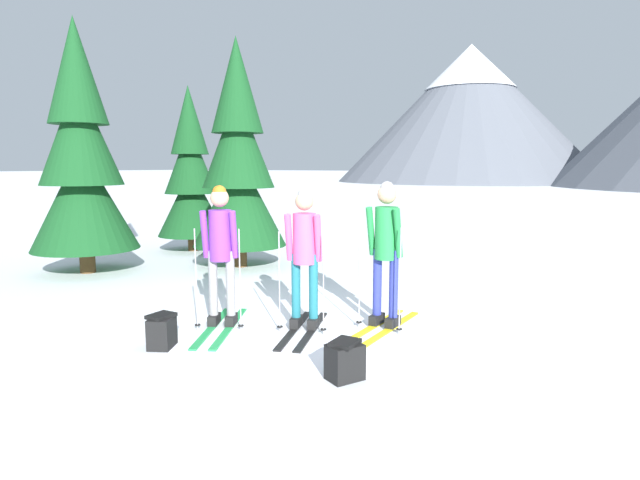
% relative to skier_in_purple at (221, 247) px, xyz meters
% --- Properties ---
extents(ground_plane, '(400.00, 400.00, 0.00)m').
position_rel_skier_in_purple_xyz_m(ground_plane, '(0.99, 0.45, -1.00)').
color(ground_plane, white).
extents(skier_in_purple, '(1.03, 1.63, 1.76)m').
position_rel_skier_in_purple_xyz_m(skier_in_purple, '(0.00, 0.00, 0.00)').
color(skier_in_purple, green).
rests_on(skier_in_purple, ground).
extents(skier_in_pink, '(0.79, 1.57, 1.73)m').
position_rel_skier_in_purple_xyz_m(skier_in_pink, '(0.96, 0.42, -0.02)').
color(skier_in_pink, black).
rests_on(skier_in_pink, ground).
extents(skier_in_green, '(0.61, 1.72, 1.81)m').
position_rel_skier_in_purple_xyz_m(skier_in_green, '(1.79, 0.97, 0.01)').
color(skier_in_green, yellow).
rests_on(skier_in_green, ground).
extents(pine_tree_near, '(1.59, 1.59, 3.83)m').
position_rel_skier_in_purple_xyz_m(pine_tree_near, '(-4.54, 4.22, 0.75)').
color(pine_tree_near, '#51381E').
rests_on(pine_tree_near, ground).
extents(pine_tree_mid, '(1.84, 1.84, 4.44)m').
position_rel_skier_in_purple_xyz_m(pine_tree_mid, '(-2.30, 3.21, 1.03)').
color(pine_tree_mid, '#51381E').
rests_on(pine_tree_mid, ground).
extents(pine_tree_far, '(1.93, 1.93, 4.65)m').
position_rel_skier_in_purple_xyz_m(pine_tree_far, '(-4.41, 1.29, 1.13)').
color(pine_tree_far, '#51381E').
rests_on(pine_tree_far, ground).
extents(backpack_on_snow_front, '(0.36, 0.40, 0.38)m').
position_rel_skier_in_purple_xyz_m(backpack_on_snow_front, '(2.12, -0.73, -0.81)').
color(backpack_on_snow_front, black).
rests_on(backpack_on_snow_front, ground).
extents(backpack_on_snow_beside, '(0.36, 0.39, 0.38)m').
position_rel_skier_in_purple_xyz_m(backpack_on_snow_beside, '(-0.05, -0.97, -0.81)').
color(backpack_on_snow_beside, black).
rests_on(backpack_on_snow_beside, ground).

